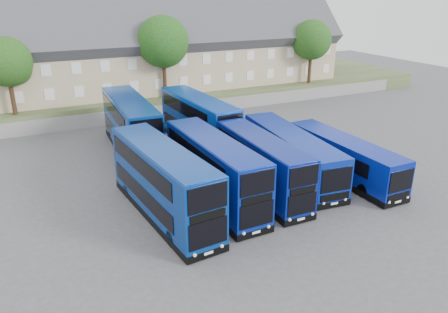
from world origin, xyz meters
The scene contains 15 objects.
ground centered at (0.00, 0.00, 0.00)m, with size 120.00×120.00×0.00m, color #48484D.
retaining_wall centered at (0.00, 24.00, 0.75)m, with size 70.00×0.40×1.50m, color slate.
earth_bank centered at (0.00, 34.00, 1.00)m, with size 80.00×20.00×2.00m, color #414D2B.
terrace_row centered at (0.00, 30.00, 6.60)m, with size 54.00×10.40×11.20m.
dd_front_left centered at (-6.15, 2.00, 2.27)m, with size 3.72×11.83×4.63m.
dd_front_mid centered at (-2.33, 2.56, 2.19)m, with size 2.83×11.28×4.46m.
dd_front_right centered at (1.22, 2.28, 2.02)m, with size 2.59×10.42×4.12m.
dd_rear_left centered at (-4.92, 14.53, 2.38)m, with size 3.29×12.29×4.85m.
dd_rear_right centered at (1.18, 13.52, 2.26)m, with size 3.34×11.70×4.60m.
coach_east_a centered at (4.99, 4.10, 1.68)m, with size 3.88×12.72×3.42m.
coach_east_b centered at (8.37, 1.88, 1.52)m, with size 2.46×11.41×3.11m.
tree_west centered at (-13.85, 25.10, 7.05)m, with size 4.80×4.80×7.65m.
tree_mid centered at (2.15, 25.60, 8.07)m, with size 5.76×5.76×9.18m.
tree_east centered at (22.15, 25.10, 7.39)m, with size 5.12×5.12×8.16m.
tree_far centered at (28.15, 32.10, 7.73)m, with size 5.44×5.44×8.67m.
Camera 1 is at (-13.74, -22.33, 13.88)m, focal length 35.00 mm.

